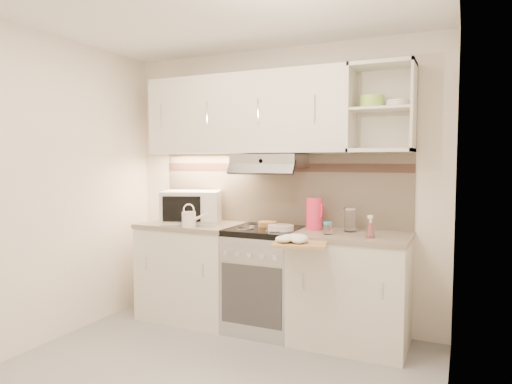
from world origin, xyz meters
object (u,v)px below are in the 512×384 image
spray_bottle (370,228)px  watering_can (190,218)px  plate_stack (281,228)px  pink_pitcher (314,214)px  microwave (192,207)px  glass_jar (350,220)px  cutting_board (300,243)px  electric_range (265,279)px

spray_bottle → watering_can: bearing=179.9°
plate_stack → pink_pitcher: bearing=31.7°
microwave → glass_jar: size_ratio=3.22×
microwave → plate_stack: (0.94, -0.09, -0.13)m
microwave → watering_can: (0.13, -0.24, -0.08)m
cutting_board → watering_can: bearing=157.2°
pink_pitcher → microwave: bearing=-170.3°
microwave → plate_stack: microwave is taller
plate_stack → spray_bottle: (0.75, -0.07, 0.05)m
microwave → watering_can: 0.28m
pink_pitcher → spray_bottle: pink_pitcher is taller
electric_range → glass_jar: bearing=7.9°
microwave → electric_range: bearing=-24.1°
glass_jar → cutting_board: size_ratio=0.51×
pink_pitcher → spray_bottle: 0.56m
watering_can → cutting_board: (1.10, -0.20, -0.10)m
watering_can → glass_jar: watering_can is taller
spray_bottle → electric_range: bearing=168.6°
plate_stack → pink_pitcher: (0.24, 0.15, 0.12)m
electric_range → spray_bottle: size_ratio=4.89×
pink_pitcher → glass_jar: bearing=9.2°
electric_range → cutting_board: electric_range is taller
watering_can → plate_stack: 0.82m
electric_range → glass_jar: size_ratio=4.55×
spray_bottle → cutting_board: 0.55m
watering_can → spray_bottle: size_ratio=1.31×
microwave → watering_can: bearing=-83.3°
microwave → glass_jar: 1.49m
plate_stack → cutting_board: (0.30, -0.35, -0.05)m
microwave → plate_stack: bearing=-27.8°
glass_jar → spray_bottle: (0.21, -0.23, -0.03)m
microwave → pink_pitcher: (1.18, 0.07, -0.01)m
plate_stack → spray_bottle: size_ratio=1.19×
pink_pitcher → glass_jar: size_ratio=1.37×
microwave → watering_can: size_ratio=2.64×
watering_can → glass_jar: (1.35, 0.32, 0.03)m
spray_bottle → pink_pitcher: bearing=153.6°
microwave → cutting_board: microwave is taller
electric_range → spray_bottle: (0.92, -0.13, 0.52)m
electric_range → pink_pitcher: (0.41, 0.09, 0.59)m
watering_can → pink_pitcher: pink_pitcher is taller
electric_range → plate_stack: bearing=-20.9°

